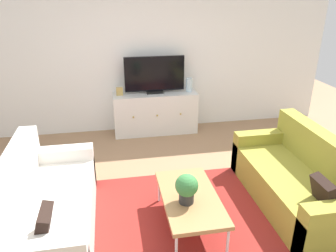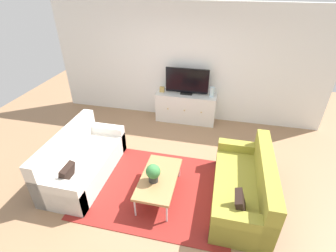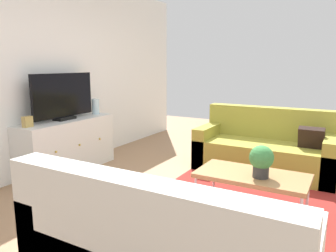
{
  "view_description": "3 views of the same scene",
  "coord_description": "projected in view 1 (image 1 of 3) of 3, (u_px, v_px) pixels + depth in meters",
  "views": [
    {
      "loc": [
        -0.67,
        -3.0,
        2.37
      ],
      "look_at": [
        0.0,
        0.64,
        0.79
      ],
      "focal_mm": 34.9,
      "sensor_mm": 36.0,
      "label": 1
    },
    {
      "loc": [
        0.87,
        -3.14,
        3.19
      ],
      "look_at": [
        0.0,
        0.64,
        0.79
      ],
      "focal_mm": 26.78,
      "sensor_mm": 36.0,
      "label": 2
    },
    {
      "loc": [
        -2.99,
        -1.06,
        1.45
      ],
      "look_at": [
        0.0,
        0.64,
        0.79
      ],
      "focal_mm": 34.67,
      "sensor_mm": 36.0,
      "label": 3
    }
  ],
  "objects": [
    {
      "name": "ground_plane",
      "position": [
        178.0,
        211.0,
        3.75
      ],
      "size": [
        10.0,
        10.0,
        0.0
      ],
      "primitive_type": "plane",
      "color": "#997251"
    },
    {
      "name": "wall_back",
      "position": [
        148.0,
        53.0,
        5.53
      ],
      "size": [
        6.4,
        0.12,
        2.7
      ],
      "primitive_type": "cube",
      "color": "white",
      "rests_on": "ground_plane"
    },
    {
      "name": "area_rug",
      "position": [
        181.0,
        219.0,
        3.62
      ],
      "size": [
        2.5,
        1.9,
        0.01
      ],
      "primitive_type": "cube",
      "color": "maroon",
      "rests_on": "ground_plane"
    },
    {
      "name": "couch_left_side",
      "position": [
        42.0,
        210.0,
        3.31
      ],
      "size": [
        0.83,
        1.8,
        0.85
      ],
      "color": "silver",
      "rests_on": "ground_plane"
    },
    {
      "name": "couch_right_side",
      "position": [
        301.0,
        182.0,
        3.79
      ],
      "size": [
        0.83,
        1.8,
        0.85
      ],
      "color": "olive",
      "rests_on": "ground_plane"
    },
    {
      "name": "coffee_table",
      "position": [
        190.0,
        198.0,
        3.37
      ],
      "size": [
        0.57,
        1.07,
        0.39
      ],
      "color": "#A37547",
      "rests_on": "ground_plane"
    },
    {
      "name": "potted_plant",
      "position": [
        187.0,
        187.0,
        3.2
      ],
      "size": [
        0.23,
        0.23,
        0.31
      ],
      "color": "#2D2D2D",
      "rests_on": "coffee_table"
    },
    {
      "name": "tv_console",
      "position": [
        155.0,
        113.0,
        5.68
      ],
      "size": [
        1.43,
        0.47,
        0.71
      ],
      "color": "silver",
      "rests_on": "ground_plane"
    },
    {
      "name": "flat_screen_tv",
      "position": [
        155.0,
        75.0,
        5.44
      ],
      "size": [
        1.0,
        0.16,
        0.62
      ],
      "color": "black",
      "rests_on": "tv_console"
    },
    {
      "name": "glass_vase",
      "position": [
        189.0,
        85.0,
        5.59
      ],
      "size": [
        0.11,
        0.11,
        0.23
      ],
      "primitive_type": "cylinder",
      "color": "silver",
      "rests_on": "tv_console"
    },
    {
      "name": "mantel_clock",
      "position": [
        120.0,
        91.0,
        5.42
      ],
      "size": [
        0.11,
        0.07,
        0.13
      ],
      "primitive_type": "cube",
      "color": "tan",
      "rests_on": "tv_console"
    }
  ]
}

